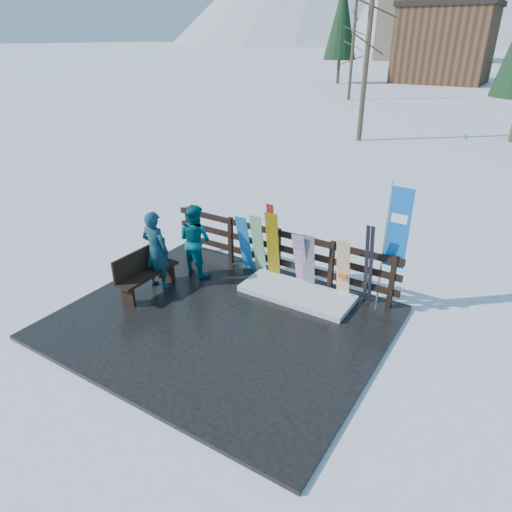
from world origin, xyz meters
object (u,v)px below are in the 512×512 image
Objects in this scene: snowboard_0 at (245,243)px; person_back at (195,240)px; snowboard_3 at (300,260)px; person_front at (156,250)px; bench at (145,270)px; snowboard_2 at (273,246)px; snowboard_4 at (309,262)px; snowboard_1 at (258,245)px; snowboard_5 at (343,270)px; rental_flag at (395,233)px.

snowboard_0 is 1.13m from person_back.
snowboard_3 is 0.76× the size of person_front.
bench is 2.79m from snowboard_2.
snowboard_4 is at bearing 0.00° from snowboard_3.
snowboard_1 reaches higher than snowboard_5.
bench is 1.07× the size of snowboard_5.
snowboard_2 is (0.74, -0.00, 0.11)m from snowboard_0.
snowboard_2 is at bearing -144.83° from person_front.
person_back is at bearing -141.94° from snowboard_0.
snowboard_2 reaches higher than bench.
snowboard_5 reaches higher than snowboard_3.
snowboard_5 is 3.95m from person_front.
snowboard_4 is 3.26m from person_front.
bench is 1.33m from person_back.
person_back reaches higher than snowboard_3.
person_back reaches higher than snowboard_2.
person_front is at bearing -155.59° from snowboard_5.
bench is at bearing -136.14° from snowboard_2.
snowboard_5 reaches higher than bench.
rental_flag is at bearing -161.82° from person_front.
rental_flag is (1.63, 0.27, 0.95)m from snowboard_4.
person_front reaches higher than snowboard_0.
bench is at bearing -144.38° from snowboard_3.
bench is 1.12× the size of snowboard_3.
bench is at bearing -123.16° from snowboard_0.
snowboard_4 is (0.19, 0.00, 0.01)m from snowboard_3.
rental_flag is at bearing 6.13° from snowboard_2.
snowboard_1 is at bearing -174.66° from rental_flag.
snowboard_4 reaches higher than snowboard_3.
snowboard_2 is 0.97× the size of person_back.
snowboard_2 is at bearing -180.00° from snowboard_5.
snowboard_3 is 0.51× the size of rental_flag.
bench is 0.58× the size of rental_flag.
snowboard_5 is at bearing -0.00° from snowboard_3.
person_front reaches higher than bench.
rental_flag reaches higher than snowboard_3.
snowboard_2 is (0.38, 0.00, 0.06)m from snowboard_1.
snowboard_2 reaches higher than snowboard_3.
person_back is at bearing -164.56° from snowboard_4.
bench is at bearing -154.08° from rental_flag.
snowboard_2 is at bearing -173.87° from rental_flag.
person_front is (-1.56, -1.63, 0.12)m from snowboard_1.
person_front reaches higher than snowboard_4.
person_front is (-3.59, -1.63, 0.18)m from snowboard_5.
snowboard_0 is at bearing -175.26° from rental_flag.
snowboard_2 is at bearing 0.00° from snowboard_1.
bench is 0.92× the size of snowboard_2.
snowboard_4 is at bearing -170.62° from rental_flag.
rental_flag is (0.86, 0.27, 0.91)m from snowboard_5.
snowboard_0 is at bearing -137.55° from person_back.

